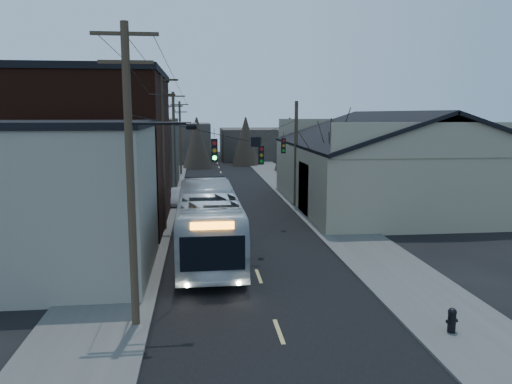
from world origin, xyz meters
TOP-DOWN VIEW (x-y plane):
  - ground at (0.00, 0.00)m, footprint 160.00×160.00m
  - road_surface at (0.00, 30.00)m, footprint 9.00×110.00m
  - sidewalk_left at (-6.50, 30.00)m, footprint 4.00×110.00m
  - sidewalk_right at (6.50, 30.00)m, footprint 4.00×110.00m
  - building_clapboard at (-9.00, 9.00)m, footprint 8.00×8.00m
  - building_brick at (-10.00, 20.00)m, footprint 10.00×12.00m
  - building_left_far at (-9.50, 36.00)m, footprint 9.00×14.00m
  - warehouse at (13.00, 25.00)m, footprint 16.16×20.60m
  - building_far_left at (-6.00, 65.00)m, footprint 10.00×12.00m
  - building_far_right at (7.00, 70.00)m, footprint 12.00×14.00m
  - bare_tree at (6.50, 20.00)m, footprint 0.40×0.40m
  - utility_lines at (-3.11, 24.14)m, footprint 11.24×45.28m
  - bus at (-2.25, 12.00)m, footprint 3.21×13.18m
  - parked_car at (-4.30, 27.06)m, footprint 1.81×4.40m
  - fire_hydrant at (5.83, 1.06)m, footprint 0.42×0.30m

SIDE VIEW (x-z plane):
  - ground at x=0.00m, z-range 0.00..0.00m
  - road_surface at x=0.00m, z-range 0.00..0.02m
  - sidewalk_left at x=-6.50m, z-range 0.00..0.12m
  - sidewalk_right at x=6.50m, z-range 0.00..0.12m
  - fire_hydrant at x=5.83m, z-range 0.15..1.02m
  - parked_car at x=-4.30m, z-range 0.00..1.42m
  - bus at x=-2.25m, z-range 0.00..3.66m
  - building_far_right at x=7.00m, z-range 0.00..5.00m
  - warehouse at x=13.00m, z-range -1.17..6.56m
  - building_far_left at x=-6.00m, z-range 0.00..6.00m
  - building_clapboard at x=-9.00m, z-range 0.00..7.00m
  - building_left_far at x=-9.50m, z-range 0.00..7.00m
  - bare_tree at x=6.50m, z-range 0.00..7.20m
  - utility_lines at x=-3.11m, z-range -0.30..10.20m
  - building_brick at x=-10.00m, z-range 0.00..10.00m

